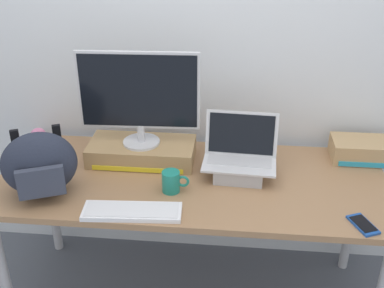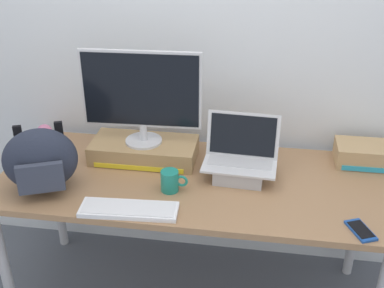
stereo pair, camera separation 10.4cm
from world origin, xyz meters
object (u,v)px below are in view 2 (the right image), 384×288
at_px(toner_box_yellow, 144,150).
at_px(plush_toy, 45,132).
at_px(coffee_mug, 170,181).
at_px(external_keyboard, 129,209).
at_px(open_laptop, 240,165).
at_px(toner_box_cyan, 369,155).
at_px(messenger_backpack, 41,160).
at_px(cell_phone, 361,230).
at_px(desktop_monitor, 141,95).

distance_m(toner_box_yellow, plush_toy, 0.58).
height_order(toner_box_yellow, coffee_mug, coffee_mug).
distance_m(toner_box_yellow, external_keyboard, 0.45).
height_order(open_laptop, plush_toy, open_laptop).
bearing_deg(toner_box_yellow, plush_toy, 168.13).
distance_m(toner_box_yellow, toner_box_cyan, 1.09).
relative_size(open_laptop, coffee_mug, 2.85).
bearing_deg(toner_box_cyan, messenger_backpack, -162.92).
height_order(messenger_backpack, toner_box_cyan, messenger_backpack).
bearing_deg(cell_phone, plush_toy, 136.53).
xyz_separation_m(messenger_backpack, plush_toy, (-0.20, 0.45, -0.10)).
height_order(desktop_monitor, coffee_mug, desktop_monitor).
relative_size(external_keyboard, plush_toy, 4.90).
bearing_deg(desktop_monitor, cell_phone, -26.66).
height_order(external_keyboard, plush_toy, plush_toy).
bearing_deg(plush_toy, toner_box_cyan, -0.14).
xyz_separation_m(external_keyboard, plush_toy, (-0.62, 0.57, 0.03)).
relative_size(desktop_monitor, open_laptop, 1.63).
bearing_deg(messenger_backpack, coffee_mug, -15.16).
xyz_separation_m(open_laptop, plush_toy, (-1.05, 0.21, -0.02)).
relative_size(messenger_backpack, plush_toy, 4.32).
bearing_deg(messenger_backpack, open_laptop, -6.52).
relative_size(cell_phone, toner_box_cyan, 0.48).
relative_size(desktop_monitor, toner_box_cyan, 1.76).
bearing_deg(plush_toy, messenger_backpack, -66.56).
relative_size(messenger_backpack, cell_phone, 2.39).
relative_size(open_laptop, plush_toy, 4.08).
distance_m(toner_box_yellow, desktop_monitor, 0.29).
xyz_separation_m(external_keyboard, coffee_mug, (0.14, 0.18, 0.04)).
xyz_separation_m(open_laptop, toner_box_cyan, (0.61, 0.21, -0.01)).
height_order(desktop_monitor, plush_toy, desktop_monitor).
xyz_separation_m(messenger_backpack, cell_phone, (1.35, -0.10, -0.14)).
xyz_separation_m(external_keyboard, cell_phone, (0.93, 0.01, -0.01)).
relative_size(desktop_monitor, coffee_mug, 4.65).
bearing_deg(messenger_backpack, toner_box_cyan, -5.20).
height_order(desktop_monitor, external_keyboard, desktop_monitor).
height_order(open_laptop, toner_box_cyan, open_laptop).
bearing_deg(messenger_backpack, cell_phone, -26.72).
bearing_deg(open_laptop, coffee_mug, -146.90).
bearing_deg(coffee_mug, plush_toy, 153.03).
bearing_deg(open_laptop, cell_phone, -31.83).
bearing_deg(cell_phone, toner_box_yellow, 132.16).
distance_m(external_keyboard, messenger_backpack, 0.45).
bearing_deg(open_laptop, desktop_monitor, 172.06).
xyz_separation_m(open_laptop, coffee_mug, (-0.29, -0.17, -0.01)).
height_order(external_keyboard, cell_phone, external_keyboard).
height_order(external_keyboard, messenger_backpack, messenger_backpack).
distance_m(external_keyboard, toner_box_cyan, 1.19).
distance_m(external_keyboard, cell_phone, 0.93).
height_order(desktop_monitor, messenger_backpack, desktop_monitor).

